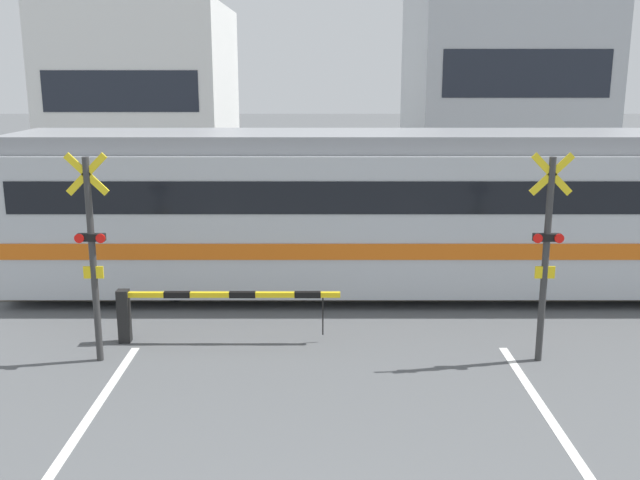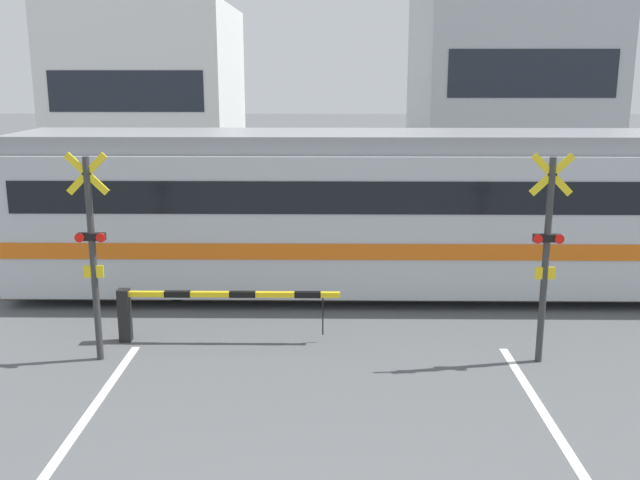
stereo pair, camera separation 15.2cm
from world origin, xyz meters
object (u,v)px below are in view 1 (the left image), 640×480
commuter_train (440,208)px  pedestrian (284,207)px  crossing_barrier_far (413,233)px  crossing_signal_right (547,249)px  crossing_signal_left (93,249)px  crossing_barrier_near (185,304)px

commuter_train → pedestrian: size_ratio=11.47×
crossing_barrier_far → pedestrian: pedestrian is taller
crossing_barrier_far → crossing_signal_right: crossing_signal_right is taller
crossing_signal_left → pedestrian: size_ratio=2.20×
crossing_barrier_far → crossing_signal_right: size_ratio=1.13×
commuter_train → pedestrian: 6.38m
commuter_train → crossing_barrier_far: commuter_train is taller
crossing_barrier_near → crossing_signal_right: (5.98, -0.83, 1.21)m
commuter_train → pedestrian: (-3.61, 5.18, -0.95)m
commuter_train → crossing_barrier_near: size_ratio=4.61×
crossing_signal_right → pedestrian: crossing_signal_right is taller
crossing_signal_left → crossing_signal_right: bearing=0.0°
crossing_barrier_near → crossing_barrier_far: size_ratio=1.00×
crossing_barrier_near → pedestrian: bearing=81.0°
pedestrian → crossing_signal_right: bearing=-62.7°
crossing_barrier_near → crossing_signal_left: (-1.28, -0.83, 1.21)m
crossing_signal_left → pedestrian: 9.47m
commuter_train → crossing_signal_left: bearing=-147.9°
crossing_barrier_near → crossing_barrier_far: bearing=50.3°
crossing_barrier_near → crossing_signal_right: crossing_signal_right is taller
crossing_barrier_far → crossing_signal_left: (-5.98, -6.49, 1.21)m
crossing_barrier_near → pedestrian: (1.30, 8.23, 0.20)m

